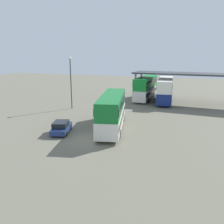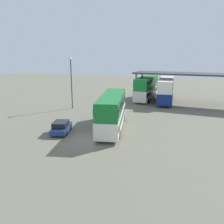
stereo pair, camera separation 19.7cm
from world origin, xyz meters
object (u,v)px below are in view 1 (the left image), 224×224
(double_decker_main, at_px, (112,110))
(lamppost_tall, at_px, (71,77))
(parked_hatchback, at_px, (61,127))
(double_decker_near_canopy, at_px, (146,87))
(double_decker_mid_row, at_px, (165,89))

(double_decker_main, bearing_deg, lamppost_tall, 38.29)
(double_decker_main, bearing_deg, parked_hatchback, 112.95)
(double_decker_near_canopy, xyz_separation_m, double_decker_mid_row, (3.87, -1.40, -0.04))
(lamppost_tall, bearing_deg, double_decker_near_canopy, 50.76)
(parked_hatchback, height_order, double_decker_near_canopy, double_decker_near_canopy)
(double_decker_main, distance_m, lamppost_tall, 12.68)
(parked_hatchback, xyz_separation_m, lamppost_tall, (-4.89, 11.19, 4.45))
(parked_hatchback, bearing_deg, double_decker_mid_row, -39.41)
(parked_hatchback, relative_size, double_decker_near_canopy, 0.38)
(double_decker_near_canopy, bearing_deg, double_decker_mid_row, -108.88)
(double_decker_main, distance_m, double_decker_mid_row, 18.54)
(double_decker_main, height_order, lamppost_tall, lamppost_tall)
(parked_hatchback, xyz_separation_m, double_decker_near_canopy, (4.80, 23.05, 1.73))
(double_decker_near_canopy, height_order, double_decker_mid_row, double_decker_near_canopy)
(double_decker_mid_row, bearing_deg, double_decker_near_canopy, 65.11)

